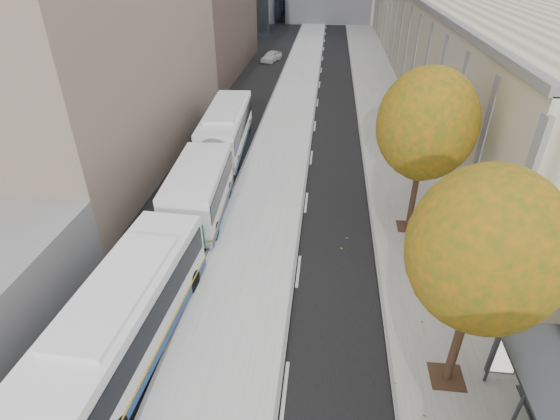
# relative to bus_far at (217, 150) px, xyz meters

# --- Properties ---
(bus_platform) EXTENTS (4.25, 150.00, 0.15)m
(bus_platform) POSITION_rel_bus_far_xyz_m (3.46, 7.90, -1.45)
(bus_platform) COLOR #B5B5B5
(bus_platform) RESTS_ON ground
(sidewalk) EXTENTS (4.75, 150.00, 0.08)m
(sidewalk) POSITION_rel_bus_far_xyz_m (11.46, 7.90, -1.49)
(sidewalk) COLOR gray
(sidewalk) RESTS_ON ground
(building_tan) EXTENTS (18.00, 92.00, 8.00)m
(building_tan) POSITION_rel_bus_far_xyz_m (22.83, 36.90, 2.47)
(building_tan) COLOR gray
(building_tan) RESTS_ON ground
(tree_c) EXTENTS (4.20, 4.20, 7.28)m
(tree_c) POSITION_rel_bus_far_xyz_m (10.93, -14.10, 3.72)
(tree_c) COLOR #2F2115
(tree_c) RESTS_ON sidewalk
(tree_d) EXTENTS (4.40, 4.40, 7.60)m
(tree_d) POSITION_rel_bus_far_xyz_m (10.93, -5.10, 3.94)
(tree_d) COLOR #2F2115
(tree_d) RESTS_ON sidewalk
(bus_far) EXTENTS (3.40, 16.88, 2.80)m
(bus_far) POSITION_rel_bus_far_xyz_m (0.00, 0.00, 0.00)
(bus_far) COLOR white
(bus_far) RESTS_ON ground
(distant_car) EXTENTS (2.59, 3.94, 1.25)m
(distant_car) POSITION_rel_bus_far_xyz_m (-0.50, 30.59, -0.90)
(distant_car) COLOR silver
(distant_car) RESTS_ON ground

